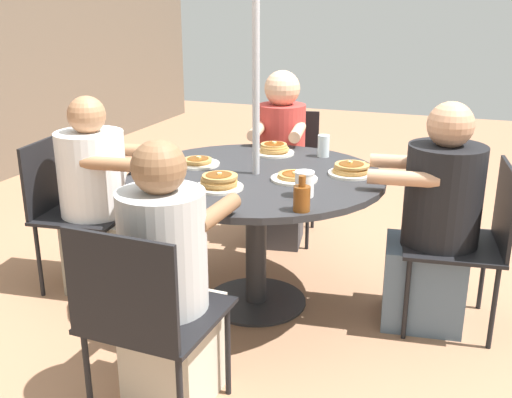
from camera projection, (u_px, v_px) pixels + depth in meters
ground_plane at (256, 302)px, 3.28m from camera, size 12.00×12.00×0.00m
patio_table at (256, 194)px, 3.08m from camera, size 1.31×1.31×0.73m
umbrella_pole at (256, 112)px, 2.95m from camera, size 0.04×0.04×2.09m
patio_chair_north at (471, 235)px, 2.90m from camera, size 0.52×0.52×0.84m
diner_north at (434, 228)px, 2.93m from camera, size 0.42×0.56×1.13m
patio_chair_east at (284, 165)px, 4.12m from camera, size 0.54×0.54×0.84m
diner_east at (281, 164)px, 3.94m from camera, size 0.54×0.39×1.15m
patio_chair_south at (71, 203)px, 3.36m from camera, size 0.52×0.52×0.84m
diner_south at (99, 205)px, 3.32m from camera, size 0.41×0.53×1.10m
patio_chair_west at (145, 313)px, 2.18m from camera, size 0.48×0.48×0.84m
diner_west at (169, 288)px, 2.33m from camera, size 0.52×0.35×1.10m
pancake_plate_a at (198, 162)px, 3.20m from camera, size 0.23×0.23×0.05m
pancake_plate_b at (219, 182)px, 2.80m from camera, size 0.23×0.23×0.08m
pancake_plate_c at (294, 177)px, 2.93m from camera, size 0.23×0.23×0.04m
pancake_plate_d at (274, 150)px, 3.42m from camera, size 0.23×0.23×0.07m
pancake_plate_e at (351, 170)px, 3.02m from camera, size 0.23×0.23×0.07m
syrup_bottle at (302, 197)px, 2.49m from camera, size 0.09×0.07×0.15m
coffee_cup at (304, 184)px, 2.68m from camera, size 0.09×0.09×0.12m
drinking_glass_a at (324, 146)px, 3.36m from camera, size 0.07×0.07×0.12m
drinking_glass_b at (170, 163)px, 3.00m from camera, size 0.08×0.08×0.13m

